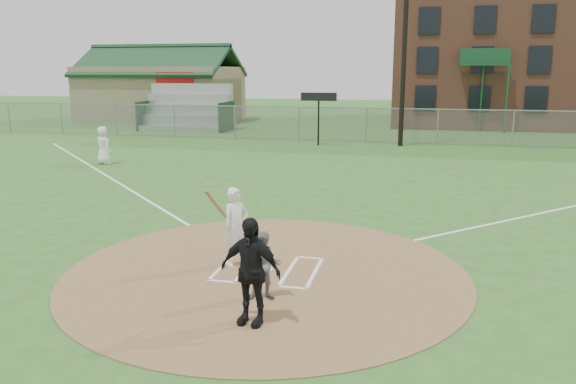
% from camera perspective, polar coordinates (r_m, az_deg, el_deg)
% --- Properties ---
extents(ground, '(140.00, 140.00, 0.00)m').
position_cam_1_polar(ground, '(11.87, -2.21, -8.16)').
color(ground, '#2C6020').
rests_on(ground, ground).
extents(dirt_circle, '(8.40, 8.40, 0.02)m').
position_cam_1_polar(dirt_circle, '(11.87, -2.21, -8.11)').
color(dirt_circle, olive).
rests_on(dirt_circle, ground).
extents(home_plate, '(0.48, 0.48, 0.03)m').
position_cam_1_polar(home_plate, '(11.82, -2.92, -8.08)').
color(home_plate, silver).
rests_on(home_plate, dirt_circle).
extents(foul_line_third, '(17.04, 17.04, 0.01)m').
position_cam_1_polar(foul_line_third, '(23.44, -17.83, 1.52)').
color(foul_line_third, white).
rests_on(foul_line_third, ground).
extents(catcher, '(0.75, 0.66, 1.28)m').
position_cam_1_polar(catcher, '(10.31, -2.39, -7.48)').
color(catcher, gray).
rests_on(catcher, dirt_circle).
extents(umpire, '(1.12, 0.61, 1.82)m').
position_cam_1_polar(umpire, '(9.29, -3.86, -8.01)').
color(umpire, black).
rests_on(umpire, dirt_circle).
extents(ondeck_player, '(0.98, 0.87, 1.68)m').
position_cam_1_polar(ondeck_player, '(26.55, -18.27, 4.53)').
color(ondeck_player, white).
rests_on(ondeck_player, ground).
extents(batters_boxes, '(2.08, 1.88, 0.01)m').
position_cam_1_polar(batters_boxes, '(12.00, -2.02, -7.80)').
color(batters_boxes, white).
rests_on(batters_boxes, dirt_circle).
extents(batter_at_plate, '(0.81, 1.06, 1.78)m').
position_cam_1_polar(batter_at_plate, '(12.04, -5.30, -3.51)').
color(batter_at_plate, white).
rests_on(batter_at_plate, dirt_circle).
extents(outfield_fence, '(56.08, 0.08, 2.03)m').
position_cam_1_polar(outfield_fence, '(33.01, 7.96, 6.74)').
color(outfield_fence, slate).
rests_on(outfield_fence, ground).
extents(bleachers, '(6.08, 3.20, 3.20)m').
position_cam_1_polar(bleachers, '(40.31, -10.35, 8.46)').
color(bleachers, '#B7BABF').
rests_on(bleachers, ground).
extents(clubhouse, '(12.20, 8.71, 6.23)m').
position_cam_1_polar(clubhouse, '(48.51, -12.68, 9.93)').
color(clubhouse, gray).
rests_on(clubhouse, ground).
extents(light_pole, '(1.20, 0.30, 12.22)m').
position_cam_1_polar(light_pole, '(31.83, 11.84, 16.49)').
color(light_pole, black).
rests_on(light_pole, ground).
extents(scoreboard_sign, '(2.00, 0.10, 2.93)m').
position_cam_1_polar(scoreboard_sign, '(31.45, 3.13, 9.07)').
color(scoreboard_sign, black).
rests_on(scoreboard_sign, ground).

